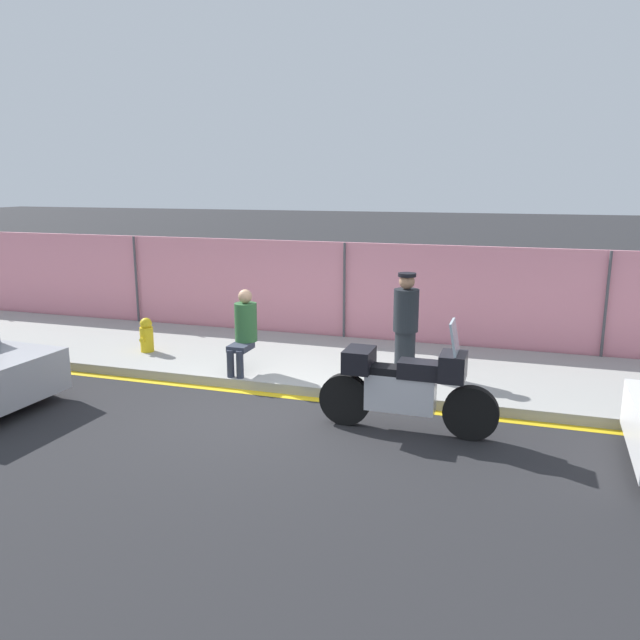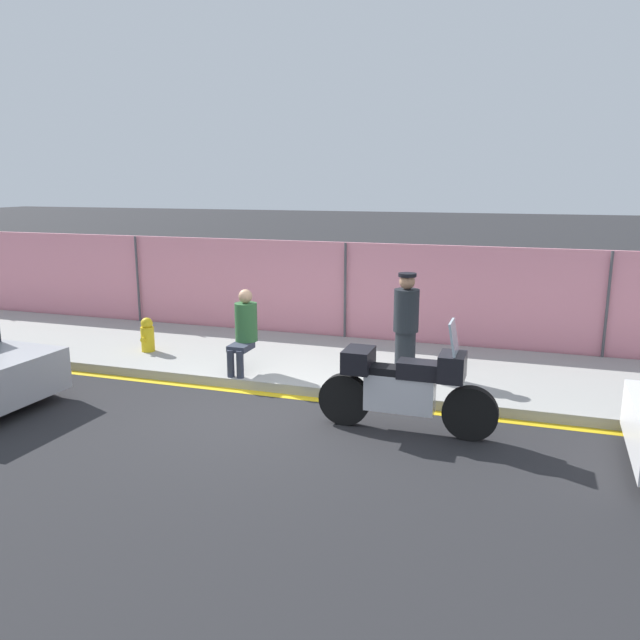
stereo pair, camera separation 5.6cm
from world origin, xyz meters
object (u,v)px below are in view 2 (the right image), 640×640
Objects in this scene: motorcycle at (404,386)px; person_seated_on_curb at (244,326)px; fire_hydrant at (147,335)px; officer_standing at (406,323)px.

motorcycle reaches higher than person_seated_on_curb.
person_seated_on_curb reaches higher than fire_hydrant.
fire_hydrant is at bearing -177.61° from officer_standing.
fire_hydrant is (-2.22, 0.55, -0.44)m from person_seated_on_curb.
motorcycle is 1.44× the size of officer_standing.
motorcycle reaches higher than fire_hydrant.
person_seated_on_curb is at bearing -14.03° from fire_hydrant.
officer_standing is at bearing 100.45° from motorcycle.
motorcycle is 5.46m from fire_hydrant.
officer_standing reaches higher than fire_hydrant.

